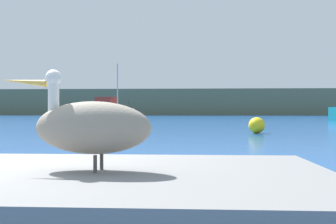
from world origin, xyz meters
The scene contains 6 objects.
ground_plane centered at (0.00, 0.00, 0.00)m, with size 260.00×260.00×0.00m, color #194C93.
hillside_backdrop centered at (0.00, 81.03, 2.81)m, with size 140.00×14.66×5.62m, color #5B664C.
pier_dock centered at (1.24, -1.00, 0.29)m, with size 3.90×2.26×0.58m, color gray.
pelican centered at (1.23, -1.00, 0.94)m, with size 1.33×0.53×0.83m.
fishing_boat_white centered at (-6.77, 33.26, 0.83)m, with size 7.01×4.27×5.72m.
mooring_buoy centered at (5.21, 13.37, 0.38)m, with size 0.75×0.75×0.75m, color yellow.
Camera 1 is at (2.02, -3.97, 1.07)m, focal length 39.63 mm.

